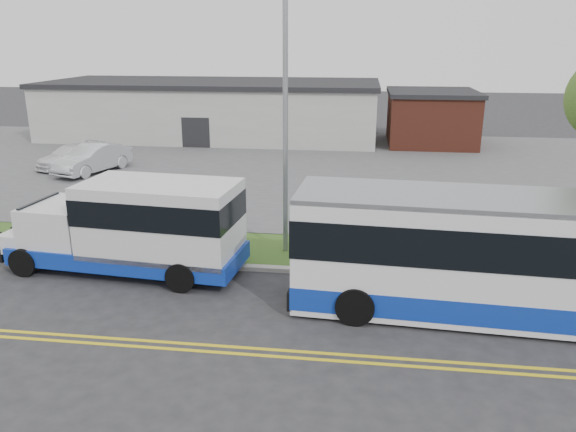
# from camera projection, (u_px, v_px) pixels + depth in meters

# --- Properties ---
(ground) EXTENTS (140.00, 140.00, 0.00)m
(ground) POSITION_uv_depth(u_px,v_px,m) (182.00, 280.00, 18.13)
(ground) COLOR #28282B
(ground) RESTS_ON ground
(lane_line_north) EXTENTS (70.00, 0.12, 0.01)m
(lane_line_north) POSITION_uv_depth(u_px,v_px,m) (136.00, 340.00, 14.49)
(lane_line_north) COLOR gold
(lane_line_north) RESTS_ON ground
(lane_line_south) EXTENTS (70.00, 0.12, 0.01)m
(lane_line_south) POSITION_uv_depth(u_px,v_px,m) (131.00, 346.00, 14.20)
(lane_line_south) COLOR gold
(lane_line_south) RESTS_ON ground
(curb) EXTENTS (80.00, 0.30, 0.15)m
(curb) POSITION_uv_depth(u_px,v_px,m) (192.00, 265.00, 19.14)
(curb) COLOR #9E9B93
(curb) RESTS_ON ground
(verge) EXTENTS (80.00, 3.30, 0.10)m
(verge) POSITION_uv_depth(u_px,v_px,m) (206.00, 247.00, 20.85)
(verge) COLOR #3B551C
(verge) RESTS_ON ground
(parking_lot) EXTENTS (80.00, 25.00, 0.10)m
(parking_lot) POSITION_uv_depth(u_px,v_px,m) (268.00, 166.00, 34.18)
(parking_lot) COLOR #4C4C4F
(parking_lot) RESTS_ON ground
(commercial_building) EXTENTS (25.40, 10.40, 4.35)m
(commercial_building) POSITION_uv_depth(u_px,v_px,m) (213.00, 109.00, 43.74)
(commercial_building) COLOR #9E9E99
(commercial_building) RESTS_ON ground
(brick_wing) EXTENTS (6.30, 7.30, 3.90)m
(brick_wing) POSITION_uv_depth(u_px,v_px,m) (431.00, 118.00, 40.79)
(brick_wing) COLOR brown
(brick_wing) RESTS_ON ground
(streetlight_near) EXTENTS (0.35, 1.53, 9.50)m
(streetlight_near) POSITION_uv_depth(u_px,v_px,m) (285.00, 108.00, 18.75)
(streetlight_near) COLOR gray
(streetlight_near) RESTS_ON verge
(shuttle_bus) EXTENTS (8.25, 3.34, 3.09)m
(shuttle_bus) POSITION_uv_depth(u_px,v_px,m) (139.00, 224.00, 18.32)
(shuttle_bus) COLOR #0E2D99
(shuttle_bus) RESTS_ON ground
(transit_bus) EXTENTS (12.52, 3.59, 3.43)m
(transit_bus) POSITION_uv_depth(u_px,v_px,m) (520.00, 258.00, 15.25)
(transit_bus) COLOR silver
(transit_bus) RESTS_ON ground
(parked_car_a) EXTENTS (3.17, 5.20, 1.62)m
(parked_car_a) POSITION_uv_depth(u_px,v_px,m) (93.00, 158.00, 32.04)
(parked_car_a) COLOR silver
(parked_car_a) RESTS_ON parking_lot
(parked_car_b) EXTENTS (3.14, 4.80, 1.29)m
(parked_car_b) POSITION_uv_depth(u_px,v_px,m) (71.00, 156.00, 33.52)
(parked_car_b) COLOR white
(parked_car_b) RESTS_ON parking_lot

